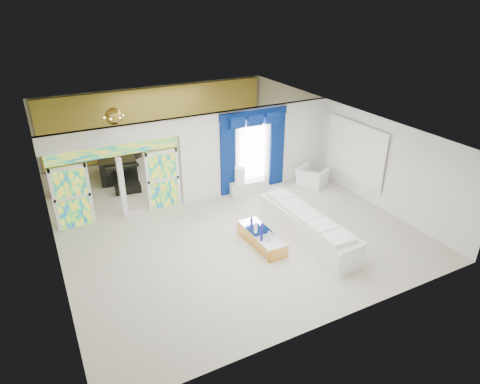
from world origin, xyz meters
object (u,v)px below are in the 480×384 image
coffee_table (262,239)px  console_table (247,187)px  armchair (312,177)px  white_sofa (307,227)px  grand_piano (117,166)px

coffee_table → console_table: console_table is taller
console_table → armchair: 2.51m
white_sofa → console_table: size_ratio=2.95×
grand_piano → coffee_table: bearing=-62.2°
white_sofa → coffee_table: white_sofa is taller
white_sofa → coffee_table: bearing=164.9°
coffee_table → console_table: bearing=68.5°
white_sofa → armchair: 3.81m
coffee_table → armchair: armchair is taller
armchair → grand_piano: grand_piano is taller
armchair → grand_piano: size_ratio=0.58×
white_sofa → grand_piano: grand_piano is taller
white_sofa → grand_piano: (-3.91, 7.11, 0.08)m
coffee_table → armchair: size_ratio=1.75×
console_table → grand_piano: (-3.84, 3.56, 0.23)m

